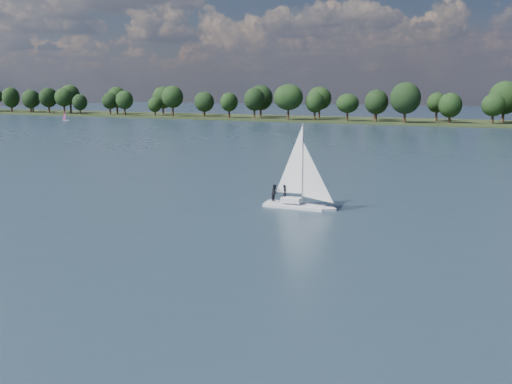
% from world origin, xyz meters
% --- Properties ---
extents(ground, '(700.00, 700.00, 0.00)m').
position_xyz_m(ground, '(0.00, 100.00, 0.00)').
color(ground, '#233342').
rests_on(ground, ground).
extents(far_shore, '(660.00, 40.00, 1.50)m').
position_xyz_m(far_shore, '(0.00, 212.00, 0.00)').
color(far_shore, black).
rests_on(far_shore, ground).
extents(sailboat, '(7.47, 2.32, 9.74)m').
position_xyz_m(sailboat, '(6.60, 41.21, 2.72)').
color(sailboat, silver).
rests_on(sailboat, ground).
extents(dinghy_pink, '(2.64, 2.11, 3.98)m').
position_xyz_m(dinghy_pink, '(-146.85, 161.60, 0.94)').
color(dinghy_pink, white).
rests_on(dinghy_pink, ground).
extents(pontoon, '(4.19, 2.42, 0.50)m').
position_xyz_m(pontoon, '(-184.83, 195.00, 0.00)').
color(pontoon, '#5A5D5F').
rests_on(pontoon, ground).
extents(treeline, '(562.11, 74.64, 17.82)m').
position_xyz_m(treeline, '(4.51, 208.09, 8.00)').
color(treeline, black).
rests_on(treeline, ground).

